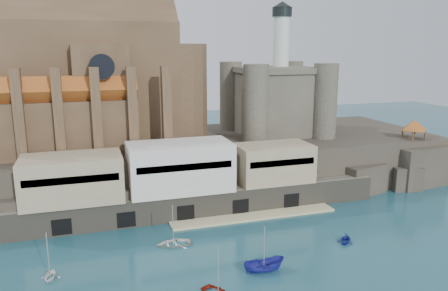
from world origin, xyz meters
name	(u,v)px	position (x,y,z in m)	size (l,w,h in m)	color
ground	(289,265)	(0.00, 0.00, 0.00)	(300.00, 300.00, 0.00)	#194653
promontory	(209,161)	(-0.19, 39.37, 4.92)	(100.00, 36.00, 10.00)	#2B2620
quay	(180,182)	(-10.19, 23.07, 6.07)	(70.00, 12.00, 13.05)	#635D4F
church	(89,84)	(-24.13, 41.85, 22.13)	(47.00, 25.93, 30.51)	#4B3623
castle_keep	(276,97)	(16.08, 41.08, 18.31)	(21.20, 21.20, 29.30)	#4A463A
rock_outcrop	(411,165)	(42.00, 25.84, 4.02)	(14.50, 10.50, 8.70)	#2B2620
pavilion	(414,126)	(42.00, 26.00, 12.73)	(6.40, 6.40, 5.40)	#4B3623
boat_2	(264,271)	(-3.92, -0.46, 0.00)	(2.13, 2.18, 5.65)	#252797
boat_4	(50,279)	(-31.00, 6.24, 0.00)	(2.80, 1.71, 3.24)	white
boat_6	(173,245)	(-13.85, 11.14, 0.00)	(3.85, 1.12, 5.39)	white
boat_7	(345,242)	(11.50, 3.97, 0.00)	(2.81, 1.71, 3.25)	navy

